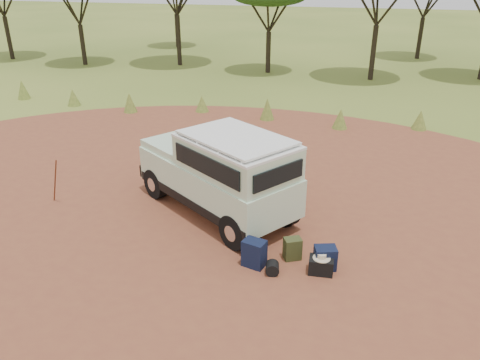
% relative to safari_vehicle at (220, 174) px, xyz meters
% --- Properties ---
extents(ground, '(140.00, 140.00, 0.00)m').
position_rel_safari_vehicle_xyz_m(ground, '(-0.56, -0.57, -1.08)').
color(ground, '#526724').
rests_on(ground, ground).
extents(dirt_clearing, '(23.00, 23.00, 0.01)m').
position_rel_safari_vehicle_xyz_m(dirt_clearing, '(-0.56, -0.57, -1.08)').
color(dirt_clearing, brown).
rests_on(dirt_clearing, ground).
extents(grass_fringe, '(36.60, 1.60, 0.90)m').
position_rel_safari_vehicle_xyz_m(grass_fringe, '(-0.45, 8.10, -0.68)').
color(grass_fringe, '#526724').
rests_on(grass_fringe, ground).
extents(safari_vehicle, '(4.80, 4.07, 2.25)m').
position_rel_safari_vehicle_xyz_m(safari_vehicle, '(0.00, 0.00, 0.00)').
color(safari_vehicle, silver).
rests_on(safari_vehicle, ground).
extents(walking_staff, '(0.51, 0.27, 1.33)m').
position_rel_safari_vehicle_xyz_m(walking_staff, '(-4.34, -0.67, -0.42)').
color(walking_staff, maroon).
rests_on(walking_staff, ground).
extents(backpack_black, '(0.42, 0.32, 0.56)m').
position_rel_safari_vehicle_xyz_m(backpack_black, '(1.17, -1.45, -0.81)').
color(backpack_black, black).
rests_on(backpack_black, ground).
extents(backpack_navy, '(0.53, 0.44, 0.61)m').
position_rel_safari_vehicle_xyz_m(backpack_navy, '(1.40, -2.08, -0.78)').
color(backpack_navy, black).
rests_on(backpack_navy, ground).
extents(backpack_olive, '(0.44, 0.40, 0.50)m').
position_rel_safari_vehicle_xyz_m(backpack_olive, '(2.13, -1.61, -0.83)').
color(backpack_olive, '#39411E').
rests_on(backpack_olive, ground).
extents(duffel_navy, '(0.53, 0.46, 0.50)m').
position_rel_safari_vehicle_xyz_m(duffel_navy, '(2.85, -1.78, -0.83)').
color(duffel_navy, black).
rests_on(duffel_navy, ground).
extents(hard_case, '(0.52, 0.39, 0.35)m').
position_rel_safari_vehicle_xyz_m(hard_case, '(2.79, -1.97, -0.91)').
color(hard_case, black).
rests_on(hard_case, ground).
extents(stuff_sack, '(0.33, 0.33, 0.28)m').
position_rel_safari_vehicle_xyz_m(stuff_sack, '(1.83, -2.27, -0.95)').
color(stuff_sack, black).
rests_on(stuff_sack, ground).
extents(safari_hat, '(0.36, 0.36, 0.11)m').
position_rel_safari_vehicle_xyz_m(safari_hat, '(2.79, -1.97, -0.69)').
color(safari_hat, beige).
rests_on(safari_hat, hard_case).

